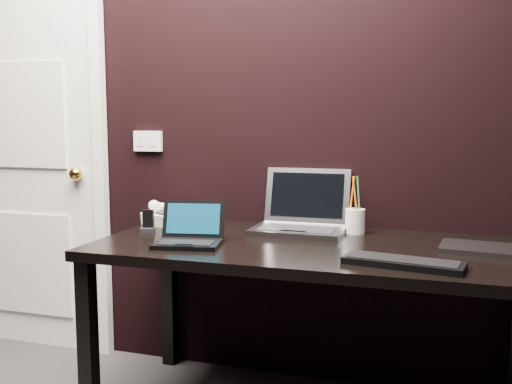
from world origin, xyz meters
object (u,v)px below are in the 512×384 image
(door, at_px, (25,154))
(ext_keyboard, at_px, (403,262))
(desk_phone, at_px, (168,215))
(silver_laptop, at_px, (301,220))
(closed_laptop, at_px, (482,249))
(pen_cup, at_px, (355,220))
(desk, at_px, (313,263))
(netbook, at_px, (189,236))
(mobile_phone, at_px, (148,224))

(door, bearing_deg, ext_keyboard, -17.27)
(desk_phone, bearing_deg, silver_laptop, 1.30)
(closed_laptop, distance_m, pen_cup, 0.54)
(desk, xyz_separation_m, pen_cup, (0.13, 0.27, 0.14))
(desk, relative_size, closed_laptop, 5.49)
(desk, height_order, desk_phone, desk_phone)
(netbook, bearing_deg, door, 155.95)
(silver_laptop, bearing_deg, pen_cup, 9.26)
(desk, relative_size, mobile_phone, 17.35)
(door, height_order, netbook, door)
(desk, height_order, netbook, netbook)
(silver_laptop, height_order, pen_cup, silver_laptop)
(door, height_order, desk_phone, door)
(desk_phone, xyz_separation_m, mobile_phone, (0.00, -0.20, -0.01))
(desk, relative_size, silver_laptop, 4.42)
(silver_laptop, relative_size, pen_cup, 1.56)
(netbook, relative_size, ext_keyboard, 0.70)
(netbook, bearing_deg, pen_cup, 35.80)
(silver_laptop, bearing_deg, desk_phone, -178.70)
(netbook, distance_m, desk_phone, 0.46)
(ext_keyboard, bearing_deg, door, 162.73)
(netbook, distance_m, silver_laptop, 0.52)
(netbook, relative_size, desk_phone, 1.16)
(silver_laptop, bearing_deg, closed_laptop, -13.15)
(desk, xyz_separation_m, desk_phone, (-0.73, 0.21, 0.12))
(ext_keyboard, bearing_deg, desk, 145.20)
(closed_laptop, bearing_deg, netbook, -168.70)
(closed_laptop, relative_size, pen_cup, 1.26)
(desk, xyz_separation_m, silver_laptop, (-0.10, 0.23, 0.13))
(door, distance_m, mobile_phone, 1.02)
(netbook, xyz_separation_m, desk_phone, (-0.27, 0.37, 0.01))
(closed_laptop, distance_m, desk_phone, 1.36)
(door, distance_m, ext_keyboard, 2.12)
(door, height_order, ext_keyboard, door)
(mobile_phone, bearing_deg, door, 158.78)
(netbook, relative_size, silver_laptop, 0.75)
(silver_laptop, relative_size, desk_phone, 1.55)
(mobile_phone, bearing_deg, netbook, -32.73)
(ext_keyboard, height_order, mobile_phone, mobile_phone)
(netbook, xyz_separation_m, pen_cup, (0.58, 0.42, 0.02))
(silver_laptop, relative_size, ext_keyboard, 0.94)
(pen_cup, bearing_deg, closed_laptop, -22.68)
(desk_phone, bearing_deg, ext_keyboard, -23.00)
(silver_laptop, bearing_deg, mobile_phone, -161.50)
(silver_laptop, xyz_separation_m, closed_laptop, (0.72, -0.17, -0.04))
(desk_phone, xyz_separation_m, pen_cup, (0.86, 0.05, 0.01))
(mobile_phone, bearing_deg, ext_keyboard, -13.78)
(ext_keyboard, distance_m, desk_phone, 1.18)
(pen_cup, bearing_deg, desk, -115.66)
(pen_cup, bearing_deg, door, 176.46)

